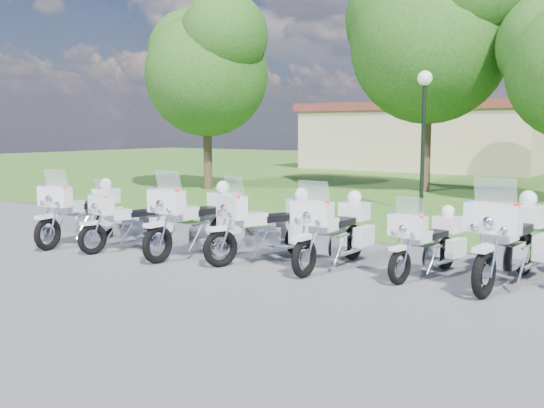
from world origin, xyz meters
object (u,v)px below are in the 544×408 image
Objects in this scene: lamp_post at (424,106)px; motorcycle_1 at (132,219)px; motorcycle_3 at (268,225)px; motorcycle_6 at (510,239)px; motorcycle_4 at (334,230)px; motorcycle_2 at (197,218)px; motorcycle_0 at (83,211)px; motorcycle_5 at (428,241)px.

motorcycle_1 is at bearing -109.03° from lamp_post.
motorcycle_3 is 4.30m from motorcycle_6.
motorcycle_2 is at bearing 12.32° from motorcycle_4.
motorcycle_3 is 0.96× the size of motorcycle_4.
motorcycle_3 is at bearing 15.17° from motorcycle_6.
motorcycle_2 is 1.11× the size of motorcycle_3.
motorcycle_6 is at bearing -169.19° from motorcycle_4.
motorcycle_2 is 0.97× the size of motorcycle_6.
motorcycle_1 is at bearing 34.63° from motorcycle_3.
motorcycle_0 is at bearing 17.02° from motorcycle_1.
motorcycle_3 is at bearing 12.08° from motorcycle_4.
motorcycle_2 is at bearing -156.74° from motorcycle_1.
motorcycle_6 reaches higher than motorcycle_2.
lamp_post reaches higher than motorcycle_1.
motorcycle_1 is at bearing 13.67° from motorcycle_2.
motorcycle_0 is 1.07× the size of motorcycle_3.
motorcycle_3 is at bearing -178.87° from motorcycle_0.
motorcycle_1 is 4.42m from motorcycle_4.
lamp_post is at bearing -124.79° from motorcycle_0.
motorcycle_1 is at bearing 177.07° from motorcycle_0.
motorcycle_4 is 1.68m from motorcycle_5.
lamp_post reaches higher than motorcycle_4.
motorcycle_3 is 1.11× the size of motorcycle_5.
motorcycle_4 is at bearing -157.27° from motorcycle_1.
motorcycle_1 is 3.11m from motorcycle_3.
motorcycle_6 is at bearing -178.75° from motorcycle_0.
lamp_post is at bearing -97.33° from motorcycle_1.
motorcycle_6 is at bearing -60.43° from lamp_post.
motorcycle_0 is 1.18× the size of motorcycle_5.
motorcycle_1 is 0.95× the size of motorcycle_3.
lamp_post is (4.46, 8.94, 2.48)m from motorcycle_0.
motorcycle_6 is (7.28, 1.32, 0.12)m from motorcycle_1.
motorcycle_0 is at bearing 11.21° from motorcycle_4.
motorcycle_2 reaches higher than motorcycle_5.
motorcycle_4 is at bearing -146.12° from motorcycle_3.
lamp_post is at bearing -66.54° from motorcycle_3.
motorcycle_0 is 0.96× the size of motorcycle_2.
lamp_post is at bearing -98.04° from motorcycle_2.
motorcycle_1 is at bearing 21.26° from motorcycle_5.
motorcycle_4 is 8.44m from lamp_post.
motorcycle_2 is 0.61× the size of lamp_post.
motorcycle_4 is at bearing -80.70° from lamp_post.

